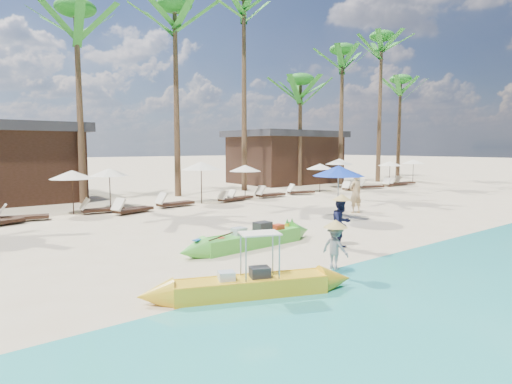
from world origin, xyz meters
TOP-DOWN VIEW (x-y plane):
  - ground at (0.00, 0.00)m, footprint 240.00×240.00m
  - wet_sand_strip at (0.00, -5.00)m, footprint 240.00×4.50m
  - green_canoe at (-2.41, 0.63)m, footprint 5.56×0.90m
  - yellow_canoe at (-5.02, -2.73)m, footprint 4.69×2.17m
  - tourist at (5.30, 2.99)m, footprint 0.72×0.53m
  - vendor_green at (-0.46, -1.15)m, footprint 0.73×0.57m
  - vendor_yellow at (-2.71, -2.91)m, footprint 0.47×0.71m
  - blue_umbrella at (3.10, 2.10)m, footprint 2.09×2.09m
  - resort_parasol_4 at (-4.88, 10.45)m, footprint 1.91×1.91m
  - lounger_4_left at (-7.09, 9.86)m, footprint 1.98×0.99m
  - lounger_4_right at (-3.86, 10.03)m, footprint 1.95×0.77m
  - resort_parasol_5 at (-2.93, 11.33)m, footprint 1.91×1.91m
  - lounger_5_left at (-2.79, 9.09)m, footprint 2.04×1.15m
  - resort_parasol_6 at (1.51, 10.15)m, footprint 2.16×2.16m
  - lounger_6_left at (-0.32, 9.82)m, footprint 2.05×0.83m
  - lounger_6_right at (3.08, 9.77)m, footprint 1.76×0.81m
  - resort_parasol_7 at (4.79, 10.70)m, footprint 1.89×1.89m
  - lounger_7_left at (3.94, 10.13)m, footprint 1.65×0.65m
  - lounger_7_right at (6.00, 9.96)m, footprint 1.96×0.63m
  - resort_parasol_8 at (10.64, 10.27)m, footprint 1.84×1.84m
  - lounger_8_left at (8.58, 10.08)m, footprint 1.85×1.03m
  - resort_parasol_9 at (13.99, 11.55)m, footprint 2.08×2.08m
  - lounger_9_left at (13.19, 9.80)m, footprint 1.77×0.83m
  - lounger_9_right at (15.14, 9.68)m, footprint 1.99×1.20m
  - resort_parasol_10 at (18.73, 10.52)m, footprint 1.84×1.84m
  - lounger_10_left at (17.99, 9.89)m, footprint 1.81×0.73m
  - lounger_10_right at (18.77, 9.89)m, footprint 1.74×0.72m
  - resort_parasol_11 at (22.91, 11.09)m, footprint 1.89×1.89m
  - lounger_11_left at (19.91, 10.05)m, footprint 1.95×0.95m
  - palm_3 at (-3.36, 14.27)m, footprint 2.08×2.08m
  - palm_4 at (2.15, 14.01)m, footprint 2.08×2.08m
  - palm_5 at (7.45, 14.38)m, footprint 2.08×2.08m
  - palm_6 at (12.84, 14.52)m, footprint 2.08×2.08m
  - palm_7 at (16.57, 13.68)m, footprint 2.08×2.08m
  - palm_8 at (21.07, 13.33)m, footprint 2.08×2.08m
  - palm_9 at (26.21, 14.81)m, footprint 2.08×2.08m
  - pavilion_east at (14.00, 17.50)m, footprint 8.80×6.60m

SIDE VIEW (x-z plane):
  - ground at x=0.00m, z-range 0.00..0.00m
  - wet_sand_strip at x=0.00m, z-range 0.00..0.01m
  - lounger_7_left at x=3.94m, z-range -0.09..0.46m
  - lounger_10_right at x=18.77m, z-range -0.10..0.48m
  - lounger_6_right at x=3.08m, z-range -0.10..0.48m
  - lounger_9_left at x=13.19m, z-range -0.10..0.48m
  - lounger_10_left at x=17.99m, z-range -0.10..0.50m
  - lounger_8_left at x=8.58m, z-range -0.10..0.50m
  - yellow_canoe at x=-5.02m, z-range -0.43..0.85m
  - lounger_11_left at x=19.91m, z-range -0.11..0.53m
  - lounger_4_left at x=-7.09m, z-range -0.11..0.54m
  - lounger_4_right at x=-3.86m, z-range -0.11..0.54m
  - lounger_9_right at x=15.14m, z-range -0.11..0.54m
  - lounger_7_right at x=6.00m, z-range -0.11..0.55m
  - lounger_5_left at x=-2.79m, z-range -0.11..0.55m
  - lounger_6_left at x=-0.32m, z-range -0.11..0.56m
  - green_canoe at x=-2.41m, z-range -0.12..0.59m
  - vendor_yellow at x=-2.71m, z-range 0.18..1.22m
  - vendor_green at x=-0.46m, z-range 0.00..1.50m
  - tourist at x=5.30m, z-range 0.00..1.84m
  - resort_parasol_8 at x=10.64m, z-range 0.76..2.65m
  - resort_parasol_10 at x=18.73m, z-range 0.76..2.66m
  - resort_parasol_7 at x=4.79m, z-range 0.78..2.73m
  - resort_parasol_11 at x=22.91m, z-range 0.78..2.73m
  - resort_parasol_5 at x=-2.93m, z-range 0.79..2.75m
  - resort_parasol_4 at x=-4.88m, z-range 0.79..2.75m
  - resort_parasol_9 at x=13.99m, z-range 0.86..3.00m
  - resort_parasol_6 at x=1.51m, z-range 0.89..3.12m
  - blue_umbrella at x=3.10m, z-range 0.91..3.15m
  - pavilion_east at x=14.00m, z-range 0.05..4.35m
  - palm_6 at x=12.84m, z-range 2.79..11.31m
  - palm_9 at x=26.21m, z-range 3.14..12.97m
  - palm_3 at x=-3.36m, z-range 3.32..13.83m
  - palm_7 at x=16.57m, z-range 3.46..14.53m
  - palm_4 at x=2.15m, z-range 3.60..15.30m
  - palm_8 at x=21.07m, z-range 3.83..16.53m
  - palm_5 at x=7.45m, z-range 4.02..17.62m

